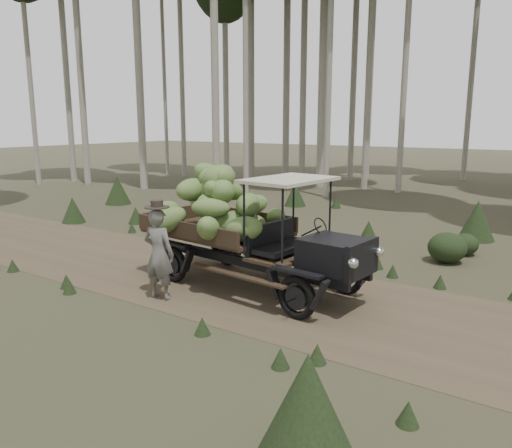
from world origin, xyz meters
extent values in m
plane|color=#473D2B|center=(0.00, 0.00, 0.00)|extent=(120.00, 120.00, 0.00)
cube|color=brown|center=(0.00, 0.00, 0.00)|extent=(70.00, 4.00, 0.01)
cube|color=black|center=(2.16, -0.10, 1.05)|extent=(1.14, 1.09, 0.57)
cube|color=black|center=(2.73, -0.16, 1.05)|extent=(0.21, 1.05, 0.65)
cube|color=black|center=(0.70, 0.05, 1.15)|extent=(0.23, 1.46, 0.57)
cube|color=#38281C|center=(-0.76, 0.19, 1.05)|extent=(3.10, 2.17, 0.08)
cube|color=#38281C|center=(-0.66, 1.13, 1.23)|extent=(2.92, 0.36, 0.33)
cube|color=#38281C|center=(-0.85, -0.74, 1.23)|extent=(2.92, 0.36, 0.33)
cube|color=#38281C|center=(-2.21, 0.34, 1.23)|extent=(0.25, 1.88, 0.33)
cube|color=beige|center=(1.15, 0.00, 2.32)|extent=(1.38, 1.89, 0.06)
cube|color=black|center=(0.38, 0.48, 0.65)|extent=(4.79, 0.59, 0.19)
cube|color=black|center=(0.30, -0.31, 0.65)|extent=(4.79, 0.59, 0.19)
torus|color=black|center=(2.03, 0.75, 0.40)|extent=(0.80, 0.22, 0.79)
torus|color=black|center=(1.86, -0.91, 0.40)|extent=(0.80, 0.22, 0.79)
torus|color=black|center=(-1.19, 1.08, 0.40)|extent=(0.80, 0.22, 0.79)
torus|color=black|center=(-1.36, -0.59, 0.40)|extent=(0.80, 0.22, 0.79)
sphere|color=beige|center=(2.86, 0.30, 1.10)|extent=(0.19, 0.19, 0.19)
sphere|color=beige|center=(2.76, -0.64, 1.10)|extent=(0.19, 0.19, 0.19)
ellipsoid|color=olive|center=(-0.42, -0.10, 1.28)|extent=(0.54, 0.90, 0.67)
ellipsoid|color=olive|center=(-0.42, -0.44, 1.69)|extent=(0.90, 0.67, 0.39)
ellipsoid|color=olive|center=(-1.05, 0.50, 2.00)|extent=(0.59, 0.90, 0.75)
ellipsoid|color=olive|center=(-0.67, 0.33, 2.21)|extent=(0.84, 0.71, 0.40)
ellipsoid|color=olive|center=(-0.20, -0.06, 1.33)|extent=(1.03, 0.99, 0.67)
ellipsoid|color=olive|center=(-1.17, 0.31, 1.66)|extent=(0.85, 0.70, 0.60)
ellipsoid|color=olive|center=(-0.40, -0.07, 1.98)|extent=(0.94, 0.95, 0.61)
ellipsoid|color=olive|center=(-0.92, 0.21, 2.19)|extent=(0.62, 0.88, 0.63)
ellipsoid|color=olive|center=(-1.21, 0.78, 1.26)|extent=(0.89, 0.51, 0.52)
ellipsoid|color=olive|center=(-1.36, 0.40, 1.69)|extent=(0.94, 0.79, 0.67)
ellipsoid|color=olive|center=(-1.15, -0.14, 1.98)|extent=(0.56, 0.89, 0.49)
ellipsoid|color=olive|center=(-1.00, 0.22, 2.29)|extent=(0.71, 0.90, 0.67)
ellipsoid|color=olive|center=(0.44, -0.51, 1.37)|extent=(0.96, 0.57, 0.68)
ellipsoid|color=olive|center=(-0.13, 0.70, 1.64)|extent=(0.68, 0.80, 0.50)
ellipsoid|color=olive|center=(-0.47, 0.33, 1.96)|extent=(0.52, 0.79, 0.60)
ellipsoid|color=olive|center=(-0.73, 0.36, 2.22)|extent=(0.83, 1.02, 0.72)
ellipsoid|color=olive|center=(-0.06, 0.38, 1.26)|extent=(0.90, 0.72, 0.49)
ellipsoid|color=olive|center=(0.11, 0.13, 1.72)|extent=(0.75, 0.88, 0.54)
ellipsoid|color=olive|center=(-0.63, -0.09, 2.01)|extent=(0.79, 0.88, 0.57)
ellipsoid|color=olive|center=(-0.55, 0.14, 2.21)|extent=(0.89, 0.98, 0.73)
ellipsoid|color=olive|center=(0.31, 0.92, 1.36)|extent=(0.60, 0.89, 0.53)
ellipsoid|color=olive|center=(-0.66, -0.25, 1.70)|extent=(0.72, 0.92, 0.71)
ellipsoid|color=olive|center=(-0.89, 0.11, 1.97)|extent=(0.94, 0.80, 0.53)
ellipsoid|color=olive|center=(-0.59, 0.08, 2.25)|extent=(0.79, 0.91, 0.59)
ellipsoid|color=olive|center=(-2.03, -0.02, 1.37)|extent=(0.58, 0.76, 0.61)
ellipsoid|color=olive|center=(-1.27, -0.75, 1.40)|extent=(1.01, 0.89, 0.79)
ellipsoid|color=olive|center=(-0.13, -0.87, 1.38)|extent=(0.80, 0.96, 0.73)
imported|color=#605C58|center=(-0.86, -1.49, 0.90)|extent=(0.71, 0.52, 1.79)
cylinder|color=#2F2520|center=(-0.86, -1.49, 1.81)|extent=(0.54, 0.54, 0.02)
cylinder|color=#2F2520|center=(-0.86, -1.49, 1.87)|extent=(0.27, 0.27, 0.14)
cylinder|color=#B2AD9E|center=(-9.65, 18.05, 9.23)|extent=(0.40, 0.40, 18.46)
cylinder|color=#B2AD9E|center=(-13.26, 9.86, 8.62)|extent=(0.38, 0.38, 17.23)
cylinder|color=#B2AD9E|center=(-4.17, 12.47, 7.45)|extent=(0.26, 0.26, 14.89)
cylinder|color=#B2AD9E|center=(-12.09, 15.37, 7.35)|extent=(0.34, 0.34, 14.71)
cylinder|color=#B2AD9E|center=(-19.27, 7.78, 7.86)|extent=(0.26, 0.26, 15.72)
cylinder|color=#B2AD9E|center=(-11.06, 16.42, 8.76)|extent=(0.40, 0.40, 17.52)
cylinder|color=#B2AD9E|center=(-17.22, 9.43, 9.55)|extent=(0.35, 0.35, 19.11)
cylinder|color=#B2AD9E|center=(-19.01, 9.85, 9.59)|extent=(0.33, 0.33, 19.17)
cylinder|color=#B2AD9E|center=(-17.28, 15.76, 9.81)|extent=(0.23, 0.23, 19.61)
cylinder|color=#B2AD9E|center=(-1.88, 15.72, 8.15)|extent=(0.28, 0.28, 16.30)
cylinder|color=#B2AD9E|center=(-5.50, 20.55, 9.22)|extent=(0.39, 0.39, 18.44)
ellipsoid|color=#233319|center=(-4.16, 4.16, 0.29)|extent=(0.71, 0.71, 0.57)
cone|color=#233319|center=(3.81, -4.15, 0.60)|extent=(1.08, 1.08, 1.20)
ellipsoid|color=#233319|center=(3.34, 5.28, 0.29)|extent=(0.70, 0.70, 0.56)
cone|color=#233319|center=(-4.45, 7.12, 0.25)|extent=(0.45, 0.45, 0.50)
cone|color=#233319|center=(-4.11, 9.52, 0.49)|extent=(0.89, 0.89, 0.99)
cone|color=#233319|center=(-10.52, 5.78, 0.59)|extent=(1.06, 1.06, 1.18)
cone|color=#233319|center=(-7.21, 8.39, 0.41)|extent=(0.75, 0.75, 0.83)
cone|color=#233319|center=(0.81, 5.08, 0.33)|extent=(0.60, 0.60, 0.67)
cone|color=#233319|center=(-2.80, 4.21, 0.60)|extent=(1.08, 1.08, 1.20)
cone|color=#233319|center=(-6.76, 3.32, 0.29)|extent=(0.53, 0.53, 0.59)
ellipsoid|color=#233319|center=(3.15, 4.29, 0.38)|extent=(0.93, 0.93, 0.74)
cone|color=#233319|center=(3.25, 7.26, 0.58)|extent=(1.04, 1.04, 1.15)
cone|color=#233319|center=(-2.50, 10.00, 0.23)|extent=(0.42, 0.42, 0.47)
cone|color=#233319|center=(-8.69, 2.26, 0.44)|extent=(0.79, 0.79, 0.88)
cone|color=#233319|center=(1.94, 2.82, 0.15)|extent=(0.27, 0.27, 0.30)
cone|color=#233319|center=(-4.96, -2.11, 0.15)|extent=(0.27, 0.27, 0.30)
cone|color=#233319|center=(2.55, -2.58, 0.15)|extent=(0.27, 0.27, 0.30)
cone|color=#233319|center=(-5.84, 2.29, 0.15)|extent=(0.27, 0.27, 0.30)
cone|color=#233319|center=(-1.76, 2.22, 0.15)|extent=(0.27, 0.27, 0.30)
cone|color=#233319|center=(3.52, 2.20, 0.15)|extent=(0.27, 0.27, 0.30)
cone|color=#233319|center=(2.91, -2.17, 0.15)|extent=(0.27, 0.27, 0.30)
cone|color=#233319|center=(4.45, -2.92, 0.15)|extent=(0.27, 0.27, 0.30)
cone|color=#233319|center=(-4.83, 2.41, 0.15)|extent=(0.27, 0.27, 0.30)
cone|color=#233319|center=(0.92, -2.34, 0.15)|extent=(0.27, 0.27, 0.30)
cone|color=#233319|center=(2.45, 2.38, 0.15)|extent=(0.27, 0.27, 0.30)
cone|color=#233319|center=(-2.58, -2.31, 0.15)|extent=(0.27, 0.27, 0.30)
cone|color=#233319|center=(-2.92, -2.13, 0.15)|extent=(0.27, 0.27, 0.30)
camera|label=1|loc=(5.89, -8.13, 3.39)|focal=35.00mm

